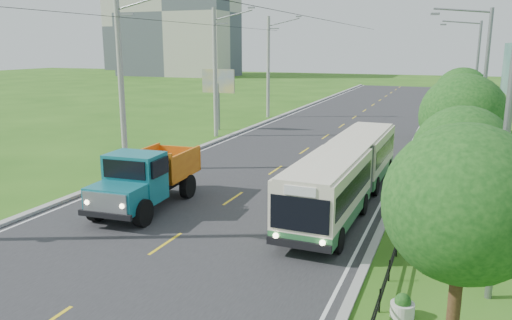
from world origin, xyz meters
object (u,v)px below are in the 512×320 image
Objects in this scene: planter_mid at (433,171)px; tree_back at (462,93)px; pole_mid at (215,72)px; streetlight_mid at (481,89)px; tree_fourth at (462,113)px; streetlight_far at (474,75)px; pole_far at (269,67)px; tree_third at (464,121)px; billboard_left at (218,85)px; streetlight_near at (500,130)px; tree_fifth at (462,98)px; bus at (347,169)px; planter_far at (438,145)px; tree_second at (463,161)px; billboard_right at (507,75)px; planter_near at (423,215)px; pole_near at (122,82)px; planter_front at (402,307)px; dump_truck at (146,175)px; tree_front at (466,211)px.

tree_back is at bearing 84.09° from planter_mid.
streetlight_mid is (18.90, -7.00, -0.19)m from pole_mid.
tree_fourth is 0.60× the size of streetlight_far.
pole_far reaches higher than tree_third.
streetlight_far reaches higher than billboard_left.
tree_fifth is at bearing 92.23° from streetlight_near.
planter_far is at bearing 77.72° from bus.
billboard_right is at bearing 82.21° from tree_second.
planter_near is at bearing -41.65° from pole_mid.
streetlight_mid is (18.90, -19.00, -0.19)m from pole_far.
streetlight_mid reaches higher than tree_second.
tree_back is 8.21× the size of planter_mid.
tree_fourth is at bearing -112.64° from billboard_right.
tree_fifth is (18.12, 11.14, -1.24)m from pole_near.
tree_fourth is 0.93× the size of tree_fifth.
tree_back is at bearing 90.00° from tree_third.
pole_far is at bearing 115.72° from planter_front.
tree_fifth is 19.74m from billboard_left.
tree_back is at bearing 86.43° from planter_near.
streetlight_near reaches higher than dump_truck.
dump_truck is at bearing -167.31° from planter_near.
planter_far is (0.00, 24.00, 0.00)m from planter_front.
planter_mid is (-1.26, -6.14, -3.57)m from tree_fifth.
tree_second reaches higher than planter_near.
streetlight_far is at bearing 90.00° from streetlight_mid.
streetlight_far is 13.54× the size of planter_near.
streetlight_mid is at bearing 14.81° from pole_near.
tree_back is at bearing 90.00° from tree_fifth.
billboard_right is (2.44, 11.86, 1.36)m from tree_third.
planter_mid is at bearing 90.00° from planter_near.
bus is (-3.47, 9.31, 1.35)m from planter_front.
pole_mid is 1.82× the size of tree_back.
streetlight_far is at bearing 84.70° from planter_near.
planter_near is at bearing 108.80° from streetlight_near.
tree_third is 1.15× the size of billboard_left.
billboard_left is at bearing 153.01° from tree_fourth.
tree_third is at bearing -90.00° from tree_fifth.
pole_near reaches higher than tree_second.
tree_third is 0.66× the size of streetlight_mid.
planter_front and planter_mid have the same top height.
streetlight_mid is at bearing 82.36° from tree_third.
tree_second is 7.91× the size of planter_front.
tree_fourth reaches higher than planter_mid.
billboard_left is at bearing 124.79° from tree_front.
planter_near is 1.00× the size of planter_mid.
streetlight_near is at bearing -17.61° from dump_truck.
tree_fifth is at bearing 90.00° from tree_front.
pole_mid is at bearing 135.39° from bus.
streetlight_far is (0.00, 14.00, 0.00)m from streetlight_mid.
streetlight_mid reaches higher than tree_fifth.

